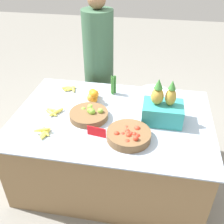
# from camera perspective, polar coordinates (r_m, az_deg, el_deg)

# --- Properties ---
(ground_plane) EXTENTS (12.00, 12.00, 0.00)m
(ground_plane) POSITION_cam_1_polar(r_m,az_deg,el_deg) (2.77, 0.00, -12.98)
(ground_plane) COLOR gray
(market_table) EXTENTS (1.73, 1.19, 0.70)m
(market_table) POSITION_cam_1_polar(r_m,az_deg,el_deg) (2.52, 0.00, -7.55)
(market_table) COLOR olive
(market_table) RESTS_ON ground_plane
(lime_bowl) EXTENTS (0.33, 0.33, 0.10)m
(lime_bowl) POSITION_cam_1_polar(r_m,az_deg,el_deg) (2.28, -4.96, -0.50)
(lime_bowl) COLOR brown
(lime_bowl) RESTS_ON market_table
(tomato_basket) EXTENTS (0.35, 0.35, 0.10)m
(tomato_basket) POSITION_cam_1_polar(r_m,az_deg,el_deg) (2.04, 3.63, -5.04)
(tomato_basket) COLOR brown
(tomato_basket) RESTS_ON market_table
(orange_pile) EXTENTS (0.12, 0.18, 0.14)m
(orange_pile) POSITION_cam_1_polar(r_m,az_deg,el_deg) (2.50, -4.16, 3.54)
(orange_pile) COLOR orange
(orange_pile) RESTS_ON market_table
(metal_bowl) EXTENTS (0.31, 0.31, 0.06)m
(metal_bowl) POSITION_cam_1_polar(r_m,az_deg,el_deg) (2.59, 9.11, 3.73)
(metal_bowl) COLOR silver
(metal_bowl) RESTS_ON market_table
(price_sign) EXTENTS (0.16, 0.03, 0.09)m
(price_sign) POSITION_cam_1_polar(r_m,az_deg,el_deg) (2.06, -3.39, -4.32)
(price_sign) COLOR red
(price_sign) RESTS_ON market_table
(produce_crate) EXTENTS (0.33, 0.24, 0.39)m
(produce_crate) POSITION_cam_1_polar(r_m,az_deg,el_deg) (2.22, 10.95, 0.66)
(produce_crate) COLOR teal
(produce_crate) RESTS_ON market_table
(veg_bundle) EXTENTS (0.05, 0.05, 0.19)m
(veg_bundle) POSITION_cam_1_polar(r_m,az_deg,el_deg) (2.59, 0.27, 5.88)
(veg_bundle) COLOR #428438
(veg_bundle) RESTS_ON market_table
(banana_bunch_back_center) EXTENTS (0.17, 0.15, 0.04)m
(banana_bunch_back_center) POSITION_cam_1_polar(r_m,az_deg,el_deg) (2.40, -12.66, 0.08)
(banana_bunch_back_center) COLOR #EFDB4C
(banana_bunch_back_center) RESTS_ON market_table
(banana_bunch_front_right) EXTENTS (0.15, 0.16, 0.05)m
(banana_bunch_front_right) POSITION_cam_1_polar(r_m,az_deg,el_deg) (2.17, -14.63, -4.19)
(banana_bunch_front_right) COLOR #EFDB4C
(banana_bunch_front_right) RESTS_ON market_table
(banana_bunch_front_left) EXTENTS (0.17, 0.14, 0.03)m
(banana_bunch_front_left) POSITION_cam_1_polar(r_m,az_deg,el_deg) (2.73, -9.13, 5.09)
(banana_bunch_front_left) COLOR #EFDB4C
(banana_bunch_front_left) RESTS_ON market_table
(vendor_person) EXTENTS (0.34, 0.34, 1.58)m
(vendor_person) POSITION_cam_1_polar(r_m,az_deg,el_deg) (3.09, -2.89, 9.28)
(vendor_person) COLOR #385B42
(vendor_person) RESTS_ON ground_plane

